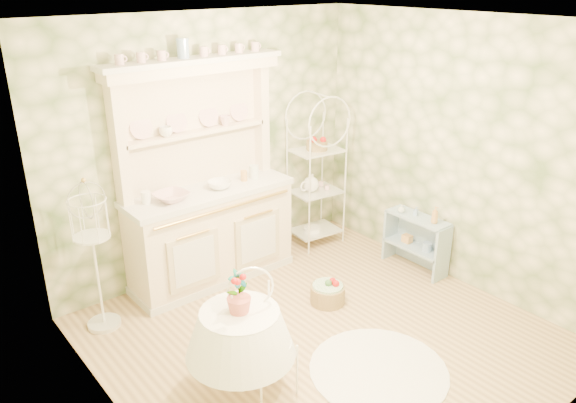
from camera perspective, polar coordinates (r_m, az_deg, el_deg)
floor at (r=5.18m, az=3.58°, el=-13.51°), size 3.60×3.60×0.00m
ceiling at (r=4.22m, az=4.50°, el=17.75°), size 3.60×3.60×0.00m
wall_left at (r=3.66m, az=-17.33°, el=-6.16°), size 3.60×3.60×0.00m
wall_right at (r=5.85m, az=17.09°, el=4.59°), size 3.60×3.60×0.00m
wall_back at (r=5.90m, az=-8.02°, el=5.52°), size 3.60×3.60×0.00m
wall_front at (r=3.57m, az=24.19°, el=-7.92°), size 3.60×3.60×0.00m
kitchen_dresser at (r=5.64m, az=-8.15°, el=2.52°), size 1.87×0.61×2.29m
bakers_rack at (r=6.46m, az=2.91°, el=3.54°), size 0.64×0.49×1.91m
side_shelf at (r=6.26m, az=12.87°, el=-3.95°), size 0.32×0.77×0.64m
round_table at (r=4.44m, az=-4.80°, el=-15.22°), size 0.79×0.79×0.66m
cafe_chair at (r=4.31m, az=-2.34°, el=-13.60°), size 0.61×0.61×1.01m
birdcage_stand at (r=5.21m, az=-19.08°, el=-5.05°), size 0.35×0.35×1.49m
floor_basket at (r=5.60m, az=4.04°, el=-9.24°), size 0.37×0.37×0.21m
lace_rug at (r=4.86m, az=9.18°, el=-16.53°), size 1.49×1.49×0.01m
bowl_floral at (r=5.46m, az=-11.75°, el=0.17°), size 0.37×0.37×0.08m
bowl_white at (r=5.69m, az=-6.95°, el=1.42°), size 0.29×0.29×0.08m
cup_left at (r=5.48m, az=-12.28°, el=6.77°), size 0.14×0.14×0.10m
cup_right at (r=5.80m, az=-6.39°, el=7.98°), size 0.11×0.11×0.10m
potted_geranium at (r=4.20m, az=-5.05°, el=-9.10°), size 0.17×0.12×0.31m
bottle_amber at (r=5.99m, az=14.68°, el=-1.55°), size 0.07×0.07×0.18m
bottle_blue at (r=6.15m, az=12.86°, el=-1.04°), size 0.05×0.05×0.10m
bottle_glass at (r=6.18m, az=11.44°, el=-0.83°), size 0.09×0.09×0.09m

